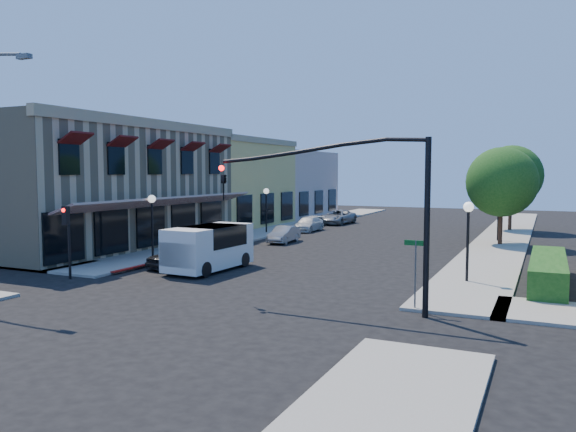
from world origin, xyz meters
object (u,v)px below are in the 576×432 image
at_px(parked_car_a, 179,255).
at_px(parked_car_d, 337,217).
at_px(parked_car_b, 284,234).
at_px(parked_car_c, 308,224).
at_px(street_tree_a, 502,182).
at_px(lamppost_left_far, 266,199).
at_px(lamppost_right_near, 468,221).
at_px(secondary_signal, 67,228).
at_px(lamppost_left_near, 152,210).
at_px(lamppost_right_far, 499,203).
at_px(signal_mast_arm, 365,194).
at_px(street_name_sign, 416,263).
at_px(street_tree_b, 511,176).
at_px(white_van, 208,245).

bearing_deg(parked_car_a, parked_car_d, 98.83).
relative_size(parked_car_b, parked_car_c, 0.86).
relative_size(street_tree_a, lamppost_left_far, 1.82).
relative_size(lamppost_left_far, parked_car_a, 0.95).
xyz_separation_m(lamppost_left_far, lamppost_right_near, (17.00, -14.00, 0.00)).
bearing_deg(secondary_signal, lamppost_left_far, 91.39).
distance_m(lamppost_left_near, lamppost_right_far, 23.35).
xyz_separation_m(street_tree_a, lamppost_left_near, (-17.30, -14.00, -1.46)).
distance_m(street_tree_a, parked_car_d, 18.37).
distance_m(street_tree_a, signal_mast_arm, 20.71).
bearing_deg(street_name_sign, street_tree_b, 87.50).
bearing_deg(lamppost_right_far, lamppost_right_near, -90.00).
xyz_separation_m(street_tree_a, parked_car_d, (-15.00, 10.00, -3.54)).
bearing_deg(lamppost_left_far, parked_car_d, 77.05).
bearing_deg(lamppost_left_near, lamppost_right_far, 43.26).
bearing_deg(parked_car_a, secondary_signal, -111.80).
bearing_deg(street_name_sign, secondary_signal, -177.07).
height_order(lamppost_right_near, white_van, lamppost_right_near).
distance_m(street_name_sign, parked_car_a, 13.52).
bearing_deg(street_tree_a, parked_car_d, 146.31).
height_order(street_tree_b, lamppost_left_far, street_tree_b).
xyz_separation_m(lamppost_right_near, lamppost_right_far, (0.00, 16.00, 0.00)).
bearing_deg(white_van, lamppost_left_near, 158.36).
distance_m(secondary_signal, parked_car_b, 16.44).
distance_m(signal_mast_arm, parked_car_b, 19.49).
relative_size(street_name_sign, lamppost_left_near, 0.70).
xyz_separation_m(street_tree_b, lamppost_left_near, (-17.30, -24.00, -1.81)).
xyz_separation_m(street_name_sign, lamppost_left_far, (-16.00, 19.80, 1.04)).
bearing_deg(lamppost_left_far, parked_car_c, 52.52).
height_order(street_name_sign, parked_car_b, street_name_sign).
xyz_separation_m(signal_mast_arm, parked_car_a, (-11.23, 4.70, -3.45)).
relative_size(lamppost_right_far, parked_car_c, 0.90).
distance_m(street_name_sign, lamppost_right_near, 5.98).
xyz_separation_m(signal_mast_arm, street_name_sign, (1.64, 0.70, -2.39)).
xyz_separation_m(lamppost_right_near, parked_car_b, (-13.30, 9.43, -2.17)).
bearing_deg(street_tree_a, parked_car_c, 168.69).
distance_m(secondary_signal, parked_car_c, 23.73).
distance_m(street_tree_a, secondary_signal, 26.64).
distance_m(lamppost_left_far, parked_car_b, 6.27).
relative_size(signal_mast_arm, lamppost_right_near, 2.24).
distance_m(lamppost_left_near, parked_car_b, 10.36).
height_order(street_tree_a, lamppost_left_far, street_tree_a).
bearing_deg(parked_car_b, parked_car_a, -96.03).
bearing_deg(lamppost_left_near, secondary_signal, -85.66).
relative_size(street_tree_b, parked_car_a, 1.87).
bearing_deg(parked_car_a, signal_mast_arm, -15.74).
bearing_deg(lamppost_left_far, signal_mast_arm, -55.00).
bearing_deg(lamppost_right_far, white_van, -123.72).
xyz_separation_m(lamppost_left_near, parked_car_a, (3.13, -1.80, -2.10)).
relative_size(parked_car_c, parked_car_d, 0.84).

